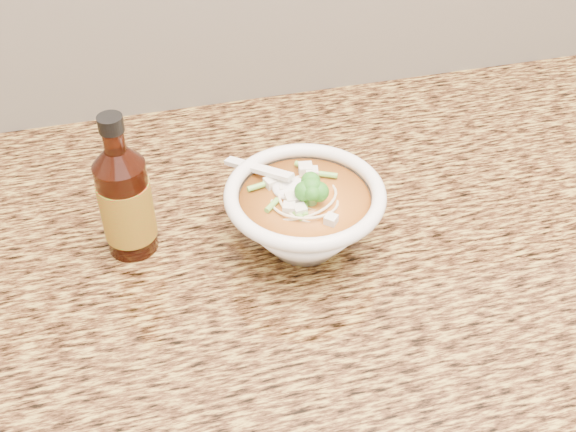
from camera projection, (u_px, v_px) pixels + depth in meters
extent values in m
cube|color=#371D10|center=(397.00, 413.00, 1.24)|extent=(4.00, 0.65, 0.86)
cube|color=#AA903E|center=(432.00, 216.00, 0.94)|extent=(4.00, 0.68, 0.04)
cylinder|color=white|center=(304.00, 241.00, 0.87)|extent=(0.08, 0.08, 0.01)
torus|color=white|center=(305.00, 194.00, 0.82)|extent=(0.19, 0.19, 0.02)
torus|color=beige|center=(301.00, 202.00, 0.82)|extent=(0.14, 0.14, 0.00)
torus|color=beige|center=(316.00, 202.00, 0.82)|extent=(0.07, 0.07, 0.00)
torus|color=beige|center=(311.00, 193.00, 0.84)|extent=(0.11, 0.11, 0.00)
torus|color=beige|center=(309.00, 196.00, 0.84)|extent=(0.07, 0.07, 0.00)
torus|color=beige|center=(318.00, 200.00, 0.83)|extent=(0.12, 0.12, 0.00)
torus|color=beige|center=(314.00, 194.00, 0.84)|extent=(0.05, 0.05, 0.00)
torus|color=beige|center=(302.00, 200.00, 0.84)|extent=(0.13, 0.13, 0.00)
torus|color=beige|center=(306.00, 211.00, 0.82)|extent=(0.11, 0.11, 0.00)
torus|color=beige|center=(306.00, 207.00, 0.83)|extent=(0.06, 0.06, 0.00)
torus|color=beige|center=(316.00, 212.00, 0.83)|extent=(0.10, 0.10, 0.00)
cube|color=silver|center=(317.00, 201.00, 0.82)|extent=(0.01, 0.01, 0.01)
cube|color=silver|center=(329.00, 191.00, 0.83)|extent=(0.02, 0.02, 0.02)
cube|color=silver|center=(301.00, 224.00, 0.79)|extent=(0.02, 0.02, 0.02)
cube|color=silver|center=(325.00, 192.00, 0.83)|extent=(0.02, 0.02, 0.02)
cube|color=silver|center=(295.00, 203.00, 0.81)|extent=(0.02, 0.02, 0.01)
cube|color=silver|center=(310.00, 169.00, 0.86)|extent=(0.02, 0.02, 0.02)
cube|color=silver|center=(343.00, 200.00, 0.82)|extent=(0.02, 0.02, 0.01)
cube|color=silver|center=(340.00, 182.00, 0.84)|extent=(0.02, 0.02, 0.02)
ellipsoid|color=#196014|center=(312.00, 191.00, 0.81)|extent=(0.03, 0.03, 0.03)
cylinder|color=#76C14A|center=(270.00, 193.00, 0.83)|extent=(0.01, 0.02, 0.01)
cylinder|color=#76C14A|center=(290.00, 172.00, 0.86)|extent=(0.02, 0.02, 0.01)
cylinder|color=#76C14A|center=(278.00, 204.00, 0.81)|extent=(0.02, 0.02, 0.01)
cylinder|color=#76C14A|center=(269.00, 183.00, 0.84)|extent=(0.02, 0.01, 0.01)
cylinder|color=#76C14A|center=(293.00, 181.00, 0.84)|extent=(0.02, 0.02, 0.01)
cylinder|color=#76C14A|center=(289.00, 222.00, 0.79)|extent=(0.02, 0.02, 0.01)
ellipsoid|color=white|center=(290.00, 188.00, 0.83)|extent=(0.04, 0.04, 0.02)
cube|color=white|center=(258.00, 169.00, 0.85)|extent=(0.07, 0.09, 0.03)
cylinder|color=#391107|center=(127.00, 207.00, 0.83)|extent=(0.06, 0.06, 0.12)
cylinder|color=#391107|center=(114.00, 141.00, 0.77)|extent=(0.02, 0.02, 0.03)
cylinder|color=black|center=(111.00, 124.00, 0.75)|extent=(0.03, 0.03, 0.02)
cylinder|color=red|center=(127.00, 209.00, 0.83)|extent=(0.06, 0.06, 0.08)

